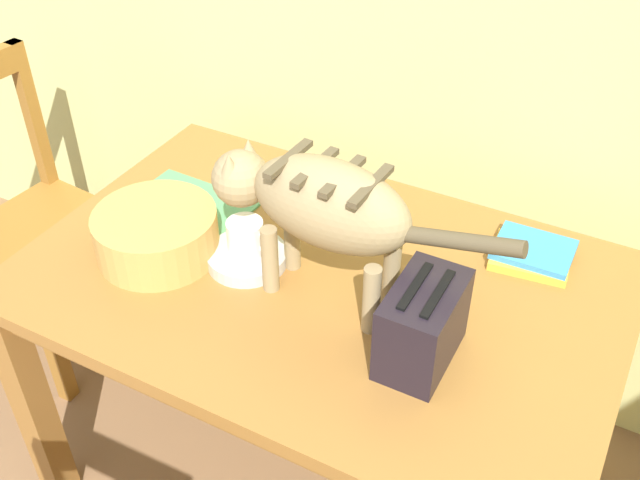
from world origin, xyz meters
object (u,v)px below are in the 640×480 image
object	(u,v)px
saucer_bowl	(247,257)
book_stack	(532,254)
wicker_basket	(156,233)
dining_table	(320,305)
magazine	(192,204)
wooden_chair_far	(34,223)
coffee_mug	(247,238)
cat	(318,204)
toaster	(423,325)

from	to	relation	value
saucer_bowl	book_stack	distance (m)	0.64
wicker_basket	dining_table	bearing A→B (deg)	15.50
magazine	wicker_basket	distance (m)	0.20
wooden_chair_far	coffee_mug	bearing A→B (deg)	86.70
saucer_bowl	magazine	xyz separation A→B (m)	(-0.24, 0.13, -0.01)
saucer_bowl	cat	bearing A→B (deg)	-2.93
coffee_mug	book_stack	distance (m)	0.64
saucer_bowl	coffee_mug	xyz separation A→B (m)	(0.00, 0.00, 0.06)
coffee_mug	toaster	world-z (taller)	toaster
cat	toaster	bearing A→B (deg)	-103.05
book_stack	wicker_basket	size ratio (longest dim) A/B	0.67
book_stack	wooden_chair_far	distance (m)	1.47
cat	book_stack	world-z (taller)	cat
dining_table	saucer_bowl	distance (m)	0.20
dining_table	saucer_bowl	world-z (taller)	saucer_bowl
book_stack	toaster	bearing A→B (deg)	-105.90
dining_table	book_stack	world-z (taller)	book_stack
wicker_basket	toaster	size ratio (longest dim) A/B	1.39
saucer_bowl	dining_table	bearing A→B (deg)	12.33
book_stack	toaster	world-z (taller)	toaster
magazine	wooden_chair_far	world-z (taller)	wooden_chair_far
coffee_mug	wicker_basket	distance (m)	0.21
cat	toaster	distance (m)	0.31
dining_table	coffee_mug	xyz separation A→B (m)	(-0.16, -0.04, 0.16)
coffee_mug	wooden_chair_far	bearing A→B (deg)	171.56
dining_table	book_stack	distance (m)	0.49
cat	coffee_mug	distance (m)	0.24
dining_table	wicker_basket	distance (m)	0.40
coffee_mug	magazine	distance (m)	0.28
coffee_mug	cat	bearing A→B (deg)	-2.99
magazine	dining_table	bearing A→B (deg)	-10.03
dining_table	cat	size ratio (longest dim) A/B	1.97
cat	magazine	world-z (taller)	cat
magazine	wicker_basket	world-z (taller)	wicker_basket
cat	coffee_mug	world-z (taller)	cat
dining_table	cat	distance (m)	0.32
dining_table	coffee_mug	world-z (taller)	coffee_mug
coffee_mug	magazine	world-z (taller)	coffee_mug
book_stack	dining_table	bearing A→B (deg)	-145.35
book_stack	wooden_chair_far	bearing A→B (deg)	-172.83
coffee_mug	wooden_chair_far	world-z (taller)	wooden_chair_far
dining_table	magazine	xyz separation A→B (m)	(-0.41, 0.09, 0.09)
magazine	wooden_chair_far	size ratio (longest dim) A/B	0.32
saucer_bowl	toaster	xyz separation A→B (m)	(0.45, -0.08, 0.07)
wooden_chair_far	cat	bearing A→B (deg)	87.64
saucer_bowl	coffee_mug	world-z (taller)	coffee_mug
wooden_chair_far	saucer_bowl	bearing A→B (deg)	86.67
dining_table	saucer_bowl	xyz separation A→B (m)	(-0.17, -0.04, 0.10)
cat	wooden_chair_far	world-z (taller)	cat
wicker_basket	cat	bearing A→B (deg)	8.12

